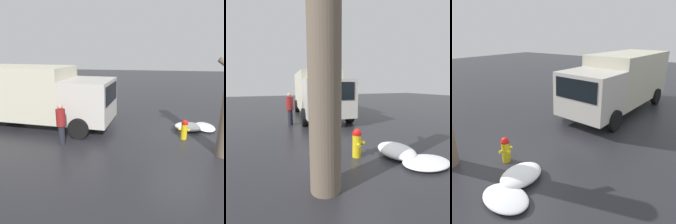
# 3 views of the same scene
# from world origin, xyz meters

# --- Properties ---
(ground_plane) EXTENTS (60.00, 60.00, 0.00)m
(ground_plane) POSITION_xyz_m (0.00, 0.00, 0.00)
(ground_plane) COLOR #28282D
(fire_hydrant) EXTENTS (0.46, 0.36, 0.84)m
(fire_hydrant) POSITION_xyz_m (-0.00, -0.00, 0.43)
(fire_hydrant) COLOR yellow
(fire_hydrant) RESTS_ON ground_plane
(delivery_truck) EXTENTS (7.44, 3.10, 2.88)m
(delivery_truck) POSITION_xyz_m (6.95, -0.76, 1.58)
(delivery_truck) COLOR beige
(delivery_truck) RESTS_ON ground_plane
(pedestrian) EXTENTS (0.36, 0.36, 1.66)m
(pedestrian) POSITION_xyz_m (4.87, 1.29, 0.91)
(pedestrian) COLOR #23232D
(pedestrian) RESTS_ON ground_plane
(snow_pile_by_hydrant) EXTENTS (1.26, 0.93, 0.34)m
(snow_pile_by_hydrant) POSITION_xyz_m (-0.38, -1.10, 0.17)
(snow_pile_by_hydrant) COLOR white
(snow_pile_by_hydrant) RESTS_ON ground_plane
(snow_pile_curbside) EXTENTS (0.90, 1.34, 0.19)m
(snow_pile_curbside) POSITION_xyz_m (-1.18, -1.39, 0.10)
(snow_pile_curbside) COLOR white
(snow_pile_curbside) RESTS_ON ground_plane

